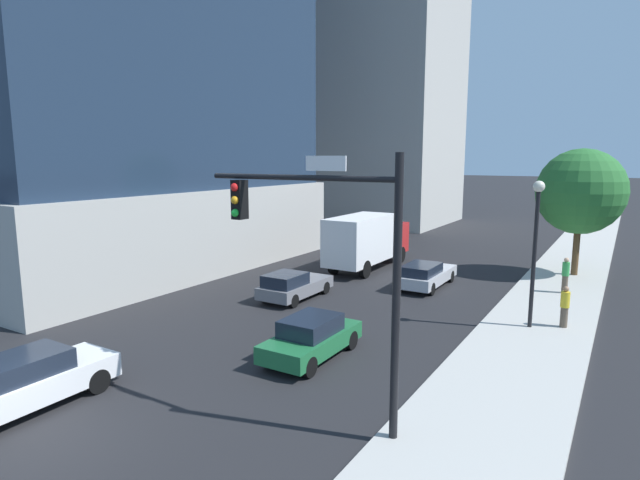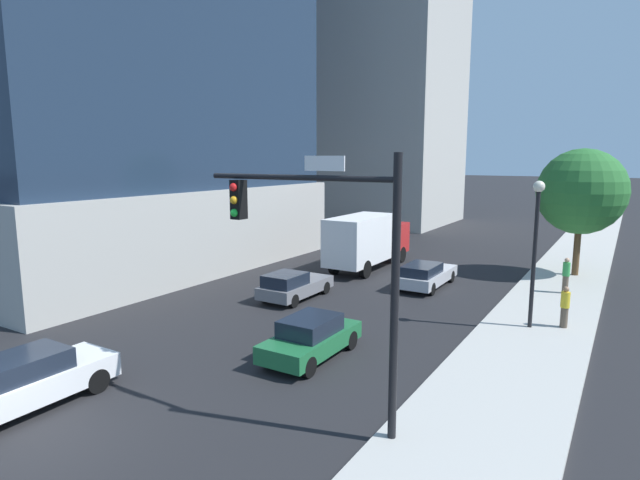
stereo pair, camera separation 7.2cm
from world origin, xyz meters
name	(u,v)px [view 1 (the left image)]	position (x,y,z in m)	size (l,w,h in m)	color
ground_plane	(45,444)	(0.00, 0.00, 0.00)	(400.00, 400.00, 0.00)	black
sidewalk	(554,298)	(8.70, 20.00, 0.07)	(4.08, 120.00, 0.15)	#B2AFA8
construction_building	(377,80)	(-12.10, 44.05, 14.76)	(21.03, 24.92, 33.62)	#B2AFA8
traffic_light_pole	(326,241)	(5.20, 4.35, 4.74)	(5.48, 0.48, 6.72)	black
street_lamp	(536,232)	(8.47, 14.68, 3.92)	(0.44, 0.44, 5.75)	black
street_tree	(581,192)	(9.08, 25.74, 4.89)	(4.77, 4.77, 7.13)	brown
car_silver	(425,275)	(2.58, 19.09, 0.69)	(1.83, 4.70, 1.35)	#B7B7BC
car_green	(311,337)	(2.58, 7.83, 0.72)	(1.77, 4.09, 1.44)	#1E6638
car_gray	(293,285)	(-2.08, 13.59, 0.68)	(1.82, 4.15, 1.38)	slate
car_white	(25,382)	(-2.08, 0.74, 0.79)	(1.76, 4.69, 1.55)	silver
box_truck	(366,239)	(-2.08, 21.54, 1.85)	(2.31, 7.65, 3.34)	#B21E1E
pedestrian_green_shirt	(565,275)	(9.05, 21.05, 1.06)	(0.34, 0.34, 1.77)	brown
pedestrian_yellow_shirt	(565,306)	(9.62, 15.32, 0.99)	(0.34, 0.34, 1.65)	brown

